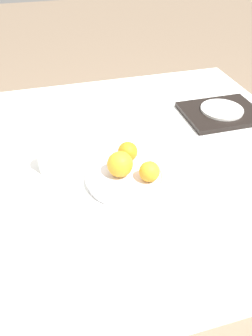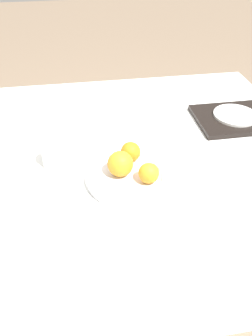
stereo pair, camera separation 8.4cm
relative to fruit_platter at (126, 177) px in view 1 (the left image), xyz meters
name	(u,v)px [view 1 (the left image)]	position (x,y,z in m)	size (l,w,h in m)	color
ground_plane	(127,254)	(0.08, 0.27, -0.77)	(12.00, 12.00, 0.00)	#7A6651
table	(127,202)	(0.08, 0.27, -0.39)	(1.24, 0.94, 0.76)	white
fruit_platter	(126,177)	(0.00, 0.00, 0.00)	(0.25, 0.25, 0.03)	silver
orange_0	(120,164)	(-0.02, 0.01, 0.04)	(0.08, 0.08, 0.08)	orange
orange_1	(149,172)	(0.06, -0.03, 0.04)	(0.06, 0.06, 0.06)	orange
orange_2	(128,152)	(0.03, 0.08, 0.04)	(0.06, 0.06, 0.06)	orange
serving_tray	(221,113)	(0.48, 0.29, 0.00)	(0.30, 0.24, 0.02)	black
side_plate	(222,110)	(0.48, 0.29, 0.01)	(0.17, 0.17, 0.01)	silver
cup_1	(50,159)	(-0.22, 0.12, 0.03)	(0.07, 0.07, 0.08)	white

